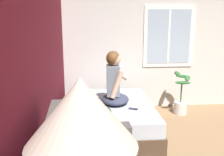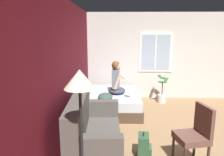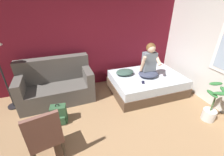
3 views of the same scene
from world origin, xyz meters
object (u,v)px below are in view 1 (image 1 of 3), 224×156
object	(u,v)px
person_seated	(114,83)
potted_plant	(181,99)
cell_phone	(133,109)
throw_pillow	(99,112)
bed	(112,118)

from	to	relation	value
person_seated	potted_plant	size ratio (longest dim) A/B	1.03
cell_phone	potted_plant	size ratio (longest dim) A/B	0.17
throw_pillow	potted_plant	size ratio (longest dim) A/B	0.56
cell_phone	potted_plant	bearing A→B (deg)	-23.30
bed	cell_phone	world-z (taller)	cell_phone
bed	potted_plant	distance (m)	1.58
throw_pillow	potted_plant	distance (m)	2.08
bed	person_seated	size ratio (longest dim) A/B	2.13
bed	throw_pillow	world-z (taller)	throw_pillow
bed	throw_pillow	xyz separation A→B (m)	(-0.55, 0.23, 0.31)
bed	person_seated	xyz separation A→B (m)	(-0.01, -0.04, 0.60)
bed	person_seated	bearing A→B (deg)	-100.03
bed	person_seated	world-z (taller)	person_seated
throw_pillow	cell_phone	size ratio (longest dim) A/B	3.33
throw_pillow	person_seated	bearing A→B (deg)	-26.72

